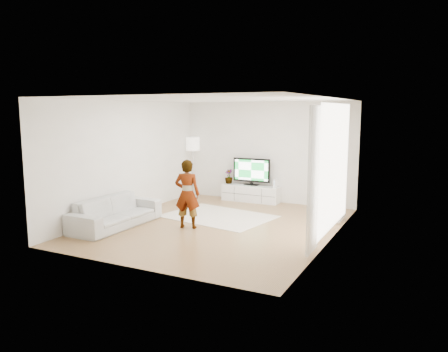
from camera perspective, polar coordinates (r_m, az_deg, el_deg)
The scene contains 17 objects.
floor at distance 9.87m, azimuth -0.71°, elevation -6.49°, with size 6.00×6.00×0.00m, color #AF824F.
ceiling at distance 9.53m, azimuth -0.74°, elevation 9.99°, with size 6.00×6.00×0.00m, color white.
wall_left at distance 10.96m, azimuth -12.44°, elevation 2.27°, with size 0.02×6.00×2.80m, color white.
wall_right at distance 8.76m, azimuth 13.99°, elevation 0.68°, with size 0.02×6.00×2.80m, color white.
wall_back at distance 12.33m, azimuth 5.66°, elevation 3.11°, with size 5.00×0.02×2.80m, color white.
wall_front at distance 7.09m, azimuth -11.86°, elevation -1.04°, with size 5.00×0.02×2.80m, color white.
window at distance 9.04m, azimuth 14.29°, elevation 1.24°, with size 0.01×2.60×2.50m, color white.
curtain_near at distance 7.82m, azimuth 11.66°, elevation -0.52°, with size 0.04×0.70×2.60m, color white.
curtain_far at distance 10.34m, azimuth 15.38°, elevation 1.52°, with size 0.04×0.70×2.60m, color white.
media_console at distance 12.42m, azimuth 3.55°, elevation -2.27°, with size 1.66×0.47×0.47m.
television at distance 12.34m, azimuth 3.62°, elevation 0.71°, with size 1.10×0.22×0.76m.
game_console at distance 12.10m, azimuth 6.72°, elevation -0.93°, with size 0.06×0.17×0.23m.
potted_plant at distance 12.63m, azimuth 0.63°, elevation -0.05°, with size 0.23×0.23×0.41m, color #3F7238.
rug at distance 10.68m, azimuth -0.78°, elevation -5.28°, with size 2.51×1.81×0.01m, color silver.
player at distance 9.51m, azimuth -4.82°, elevation -2.35°, with size 0.55×0.36×1.51m, color #334772.
sofa at distance 10.01m, azimuth -13.94°, elevation -4.58°, with size 2.25×0.88×0.66m, color beige.
floor_lamp at distance 12.94m, azimuth -4.09°, elevation 3.85°, with size 0.40×0.40×1.78m.
Camera 1 is at (4.36, -8.48, 2.56)m, focal length 35.00 mm.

